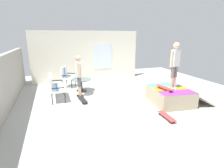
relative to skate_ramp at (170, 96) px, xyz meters
The scene contains 12 objects.
ground_plane 2.01m from the skate_ramp, 65.43° to the left, with size 12.00×12.00×0.10m, color #B2B2AD.
back_wall_cinderblock 5.90m from the skate_ramp, 81.92° to the left, with size 9.00×0.20×1.89m.
house_facade 5.27m from the skate_ramp, 26.35° to the left, with size 0.23×6.00×2.78m.
skate_ramp is the anchor object (origin of this frame).
patio_bench 4.58m from the skate_ramp, 66.43° to the left, with size 1.25×0.56×1.02m.
patio_chair_near_house 5.05m from the skate_ramp, 45.21° to the left, with size 0.80×0.77×1.02m.
patio_table 3.94m from the skate_ramp, 49.21° to the left, with size 0.90×0.90×0.57m.
person_watching 3.76m from the skate_ramp, 59.86° to the left, with size 0.48×0.26×1.75m.
person_skater 1.30m from the skate_ramp, behind, with size 0.30×0.47×1.71m.
skateboard_by_bench 3.41m from the skate_ramp, 68.85° to the left, with size 0.82×0.29×0.10m.
skateboard_spare 1.46m from the skate_ramp, 139.80° to the left, with size 0.81×0.24×0.10m.
skateboard_on_ramp 0.54m from the skate_ramp, 103.85° to the left, with size 0.82×0.31×0.10m.
Camera 1 is at (-6.12, 2.37, 2.53)m, focal length 28.08 mm.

